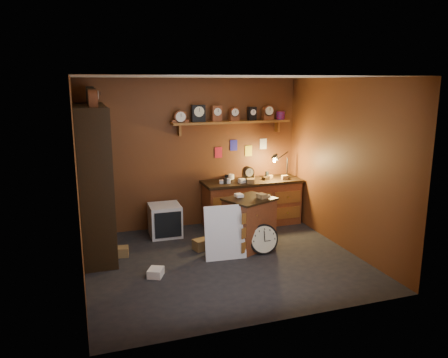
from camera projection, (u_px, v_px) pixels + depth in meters
The scene contains 11 objects.
floor at pixel (224, 261), 6.57m from camera, with size 4.00×4.00×0.00m, color black.
room_shell at pixel (224, 146), 6.31m from camera, with size 4.02×3.62×2.71m.
shelving_unit at pixel (92, 174), 6.65m from camera, with size 0.47×1.60×2.58m.
workbench at pixel (252, 200), 8.16m from camera, with size 1.84×0.66×1.36m.
low_cabinet at pixel (249, 221), 7.01m from camera, with size 0.90×0.84×0.92m.
big_round_clock at pixel (263, 239), 6.80m from camera, with size 0.48×0.16×0.48m.
white_panel at pixel (225, 258), 6.67m from camera, with size 0.63×0.03×0.84m, color silver.
mini_fridge at pixel (165, 220), 7.59m from camera, with size 0.54×0.56×0.55m.
floor_box_a at pixel (121, 252), 6.73m from camera, with size 0.23×0.20×0.14m, color olive.
floor_box_b at pixel (156, 273), 6.03m from camera, with size 0.19×0.23×0.11m, color white.
floor_box_c at pixel (201, 245), 6.98m from camera, with size 0.23×0.19×0.17m, color olive.
Camera 1 is at (-1.96, -5.82, 2.64)m, focal length 35.00 mm.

